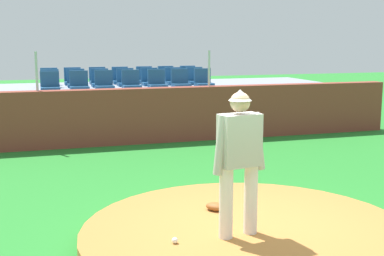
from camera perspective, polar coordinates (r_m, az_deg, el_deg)
ground_plane at (r=6.84m, az=6.18°, el=-12.69°), size 60.00×60.00×0.00m
pitchers_mound at (r=6.79m, az=6.20°, el=-11.81°), size 4.28×4.28×0.23m
pitcher at (r=6.22m, az=5.23°, el=-2.68°), size 0.73×0.34×1.80m
baseball at (r=6.24m, az=-1.90°, el=-12.27°), size 0.07×0.07×0.07m
fielding_glove at (r=7.37m, az=2.65°, el=-8.65°), size 0.35×0.35×0.11m
brick_barrier at (r=13.17m, az=-5.81°, el=1.35°), size 14.16×0.40×1.40m
fence_post_left at (r=12.81m, az=-16.75°, el=6.00°), size 0.06×0.06×0.93m
fence_post_right at (r=13.54m, az=1.89°, el=6.57°), size 0.06×0.06×0.93m
bleacher_platform at (r=15.23m, az=-7.37°, el=2.26°), size 12.10×3.11×1.30m
stadium_chair_0 at (r=13.89m, az=-15.36°, el=4.62°), size 0.48×0.44×0.50m
stadium_chair_1 at (r=13.95m, az=-12.31°, el=4.77°), size 0.48×0.44×0.50m
stadium_chair_2 at (r=14.05m, az=-9.64°, el=4.89°), size 0.48×0.44×0.50m
stadium_chair_3 at (r=14.12m, az=-6.71°, el=4.98°), size 0.48×0.44×0.50m
stadium_chair_4 at (r=14.26m, az=-3.86°, el=5.07°), size 0.48×0.44×0.50m
stadium_chair_5 at (r=14.48m, az=-1.28°, el=5.16°), size 0.48×0.44×0.50m
stadium_chair_6 at (r=14.68m, az=1.26°, el=5.22°), size 0.48×0.44×0.50m
stadium_chair_7 at (r=14.72m, az=-15.35°, el=4.89°), size 0.48×0.44×0.50m
stadium_chair_8 at (r=14.81m, az=-12.63°, el=5.03°), size 0.48×0.44×0.50m
stadium_chair_9 at (r=14.82m, az=-10.07°, el=5.11°), size 0.48×0.44×0.50m
stadium_chair_10 at (r=14.94m, az=-7.30°, el=5.22°), size 0.48×0.44×0.50m
stadium_chair_11 at (r=15.06m, az=-4.65°, el=5.30°), size 0.48×0.44×0.50m
stadium_chair_12 at (r=15.28m, az=-2.01°, el=5.39°), size 0.48×0.44×0.50m
stadium_chair_13 at (r=15.42m, az=0.36°, el=5.43°), size 0.48×0.44×0.50m
stadium_chair_14 at (r=15.55m, az=-15.44°, el=5.12°), size 0.48×0.44×0.50m
stadium_chair_15 at (r=15.63m, az=-12.98°, el=5.25°), size 0.48×0.44×0.50m
stadium_chair_16 at (r=15.70m, az=-10.33°, el=5.36°), size 0.48×0.44×0.50m
stadium_chair_17 at (r=15.74m, az=-7.88°, el=5.43°), size 0.48×0.44×0.50m
stadium_chair_18 at (r=15.89m, az=-5.22°, el=5.52°), size 0.48×0.44×0.50m
stadium_chair_19 at (r=16.07m, az=-2.84°, el=5.59°), size 0.48×0.44×0.50m
stadium_chair_20 at (r=16.23m, az=-0.39°, el=5.65°), size 0.48×0.44×0.50m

